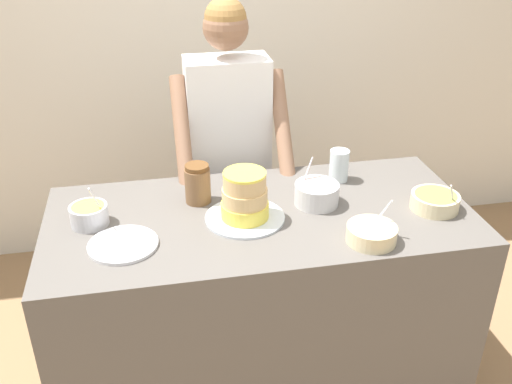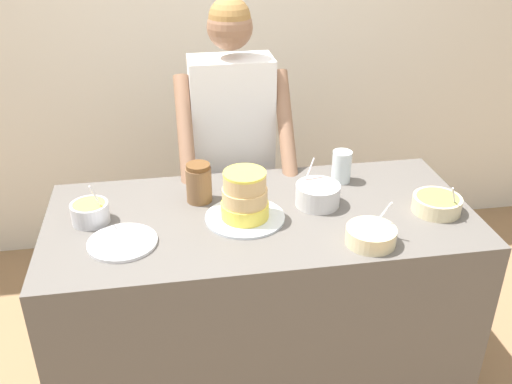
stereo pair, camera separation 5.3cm
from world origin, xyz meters
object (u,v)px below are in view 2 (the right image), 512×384
cake (245,199)px  drinking_glass (341,166)px  stoneware_jar (199,183)px  frosting_bowl_olive (437,203)px  frosting_bowl_yellow (90,212)px  frosting_bowl_white (371,235)px  ceramic_plate (122,242)px  person_baker (232,141)px  frosting_bowl_pink (318,194)px

cake → drinking_glass: bearing=28.6°
drinking_glass → stoneware_jar: (-0.61, -0.07, 0.01)m
frosting_bowl_olive → stoneware_jar: 0.93m
frosting_bowl_yellow → frosting_bowl_white: frosting_bowl_yellow is taller
ceramic_plate → frosting_bowl_yellow: bearing=125.0°
person_baker → ceramic_plate: bearing=-124.2°
frosting_bowl_olive → stoneware_jar: bearing=165.2°
cake → frosting_bowl_pink: bearing=11.4°
ceramic_plate → frosting_bowl_pink: bearing=12.2°
frosting_bowl_yellow → drinking_glass: 1.03m
cake → frosting_bowl_yellow: size_ratio=1.68×
frosting_bowl_pink → ceramic_plate: bearing=-167.8°
person_baker → frosting_bowl_yellow: (-0.60, -0.54, -0.02)m
frosting_bowl_yellow → drinking_glass: size_ratio=1.33×
cake → frosting_bowl_yellow: cake is taller
drinking_glass → frosting_bowl_yellow: bearing=-170.4°
frosting_bowl_white → frosting_bowl_pink: bearing=110.8°
frosting_bowl_white → frosting_bowl_yellow: bearing=162.5°
person_baker → stoneware_jar: person_baker is taller
cake → frosting_bowl_white: 0.48m
frosting_bowl_yellow → frosting_bowl_white: (0.98, -0.31, -0.01)m
cake → person_baker: bearing=87.0°
frosting_bowl_olive → ceramic_plate: 1.19m
ceramic_plate → person_baker: bearing=55.8°
frosting_bowl_white → frosting_bowl_olive: bearing=27.9°
person_baker → frosting_bowl_olive: person_baker is taller
frosting_bowl_olive → drinking_glass: (-0.29, 0.31, 0.03)m
person_baker → drinking_glass: bearing=-41.3°
stoneware_jar → frosting_bowl_olive: bearing=-14.8°
cake → frosting_bowl_white: size_ratio=1.70×
frosting_bowl_white → cake: bearing=149.8°
frosting_bowl_pink → drinking_glass: (0.15, 0.18, 0.02)m
cake → frosting_bowl_yellow: (-0.57, 0.07, -0.04)m
frosting_bowl_olive → frosting_bowl_white: frosting_bowl_white is taller
drinking_glass → ceramic_plate: bearing=-159.0°
frosting_bowl_yellow → cake: bearing=-7.1°
cake → stoneware_jar: 0.23m
drinking_glass → frosting_bowl_white: bearing=-94.5°
stoneware_jar → frosting_bowl_yellow: bearing=-166.6°
cake → frosting_bowl_white: (0.41, -0.24, -0.05)m
cake → stoneware_jar: bearing=132.9°
frosting_bowl_olive → drinking_glass: bearing=132.9°
cake → frosting_bowl_pink: 0.31m
frosting_bowl_yellow → frosting_bowl_white: 1.03m
frosting_bowl_yellow → ceramic_plate: 0.21m
frosting_bowl_yellow → person_baker: bearing=41.7°
frosting_bowl_yellow → frosting_bowl_white: bearing=-17.5°
frosting_bowl_yellow → frosting_bowl_pink: size_ratio=1.03×
drinking_glass → ceramic_plate: drinking_glass is taller
frosting_bowl_olive → stoneware_jar: stoneware_jar is taller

